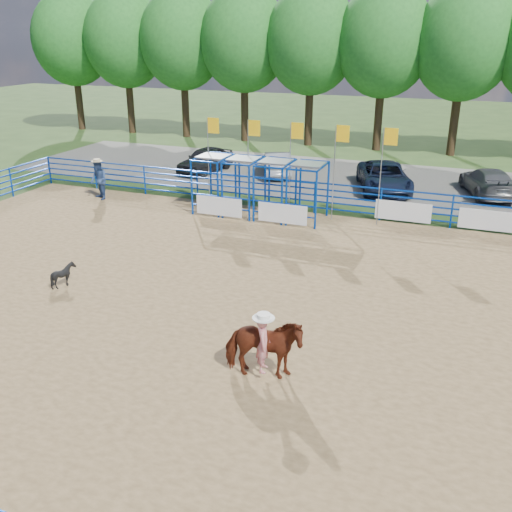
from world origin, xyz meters
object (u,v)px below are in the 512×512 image
calf (64,275)px  car_d (488,182)px  car_b (277,163)px  car_c (384,177)px  horse_and_rider (263,345)px  spectator_cowboy (99,180)px  car_a (205,160)px

calf → car_d: size_ratio=0.17×
car_b → car_c: car_c is taller
horse_and_rider → calf: size_ratio=3.05×
spectator_cowboy → car_b: size_ratio=0.49×
horse_and_rider → car_d: (4.89, 19.62, -0.22)m
car_b → car_c: 6.50m
horse_and_rider → car_a: (-10.79, 19.04, -0.19)m
calf → spectator_cowboy: 10.52m
horse_and_rider → spectator_cowboy: (-13.10, 11.76, 0.09)m
spectator_cowboy → car_c: (12.91, 6.81, -0.28)m
horse_and_rider → car_a: horse_and_rider is taller
horse_and_rider → calf: horse_and_rider is taller
horse_and_rider → car_b: horse_and_rider is taller
calf → car_c: size_ratio=0.15×
car_d → car_a: bearing=-14.9°
spectator_cowboy → car_a: spectator_cowboy is taller
horse_and_rider → car_a: size_ratio=0.58×
car_b → car_c: size_ratio=0.79×
car_b → horse_and_rider: bearing=85.5°
car_a → car_d: car_a is taller
horse_and_rider → calf: (-7.98, 2.60, -0.50)m
car_c → horse_and_rider: bearing=-107.1°
calf → car_d: bearing=-60.2°
spectator_cowboy → car_d: bearing=23.6°
car_c → car_d: size_ratio=1.10×
calf → car_b: 17.29m
calf → car_a: bearing=-13.4°
car_c → car_d: 5.19m
calf → car_b: car_b is taller
spectator_cowboy → car_a: 7.64m
car_c → calf: bearing=-133.7°
calf → car_a: size_ratio=0.19×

